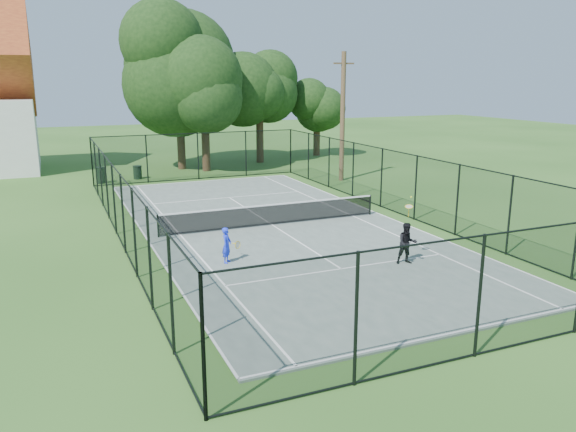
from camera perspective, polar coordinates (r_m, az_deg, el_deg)
name	(u,v)px	position (r m, az deg, el deg)	size (l,w,h in m)	color
ground	(272,226)	(24.86, -1.60, -1.05)	(120.00, 120.00, 0.00)	#2B541C
tennis_court	(272,226)	(24.85, -1.61, -0.99)	(11.00, 24.00, 0.06)	#55645D
tennis_net	(272,214)	(24.72, -1.61, 0.24)	(10.08, 0.08, 0.95)	black
fence	(272,193)	(24.52, -1.63, 2.34)	(13.10, 26.10, 3.00)	black
tree_near_left	(178,75)	(40.93, -11.11, 13.92)	(8.26, 8.26, 10.77)	#332114
tree_near_mid	(204,103)	(39.81, -8.50, 11.31)	(5.88, 5.88, 7.69)	#332114
tree_near_right	(259,94)	(43.59, -2.93, 12.24)	(5.92, 5.92, 8.17)	#332114
tree_far_right	(317,114)	(47.70, 2.96, 10.34)	(4.27, 4.27, 5.65)	#332114
trash_bin_left	(100,175)	(36.86, -18.51, 3.96)	(0.58, 0.58, 1.03)	black
trash_bin_right	(138,172)	(37.85, -15.04, 4.32)	(0.58, 0.58, 0.86)	black
utility_pole	(343,116)	(35.80, 5.57, 10.03)	(1.40, 0.30, 7.98)	#4C3823
player_blue	(227,245)	(19.80, -6.23, -2.96)	(0.84, 0.55, 1.27)	#1C32F6
player_black	(407,243)	(19.98, 12.00, -2.72)	(0.99, 1.05, 2.24)	black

